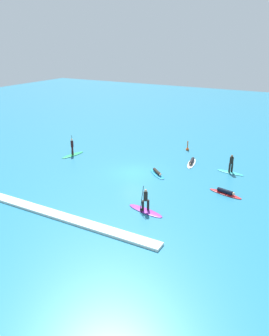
{
  "coord_description": "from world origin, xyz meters",
  "views": [
    {
      "loc": [
        14.55,
        -26.21,
        12.14
      ],
      "look_at": [
        0.0,
        0.0,
        0.5
      ],
      "focal_mm": 35.99,
      "sensor_mm": 36.0,
      "label": 1
    }
  ],
  "objects": [
    {
      "name": "surfer_on_white_board",
      "position": [
        3.91,
        5.11,
        0.15
      ],
      "size": [
        1.3,
        3.25,
        0.42
      ],
      "rotation": [
        0.0,
        0.0,
        4.9
      ],
      "color": "white",
      "rests_on": "ground_plane"
    },
    {
      "name": "surfer_on_teal_board",
      "position": [
        8.06,
        4.46,
        0.58
      ],
      "size": [
        2.7,
        0.96,
        1.83
      ],
      "rotation": [
        0.0,
        0.0,
        3.0
      ],
      "color": "#33C6CC",
      "rests_on": "ground_plane"
    },
    {
      "name": "surfer_on_green_board",
      "position": [
        -8.5,
        1.24,
        0.46
      ],
      "size": [
        1.21,
        3.06,
        2.24
      ],
      "rotation": [
        0.0,
        0.0,
        1.4
      ],
      "color": "#23B266",
      "rests_on": "ground_plane"
    },
    {
      "name": "surfer_on_blue_board",
      "position": [
        2.07,
        0.73,
        0.13
      ],
      "size": [
        2.6,
        2.46,
        0.39
      ],
      "rotation": [
        0.0,
        0.0,
        5.54
      ],
      "color": "#1E8CD1",
      "rests_on": "ground_plane"
    },
    {
      "name": "wave_crest",
      "position": [
        0.0,
        -10.09,
        0.09
      ],
      "size": [
        14.92,
        0.9,
        0.18
      ],
      "primitive_type": "cube",
      "color": "white",
      "rests_on": "ground_plane"
    },
    {
      "name": "marker_buoy",
      "position": [
        1.95,
        9.07,
        0.19
      ],
      "size": [
        0.38,
        0.38,
        1.19
      ],
      "color": "#E55119",
      "rests_on": "ground_plane"
    },
    {
      "name": "surfer_on_purple_board",
      "position": [
        4.43,
        -6.3,
        0.42
      ],
      "size": [
        3.18,
        1.4,
        2.09
      ],
      "rotation": [
        0.0,
        0.0,
        2.93
      ],
      "color": "purple",
      "rests_on": "ground_plane"
    },
    {
      "name": "surfer_on_red_board",
      "position": [
        8.9,
        -0.48,
        0.16
      ],
      "size": [
        2.96,
        1.3,
        0.44
      ],
      "rotation": [
        0.0,
        0.0,
        6.03
      ],
      "color": "red",
      "rests_on": "ground_plane"
    },
    {
      "name": "ground_plane",
      "position": [
        0.0,
        0.0,
        0.0
      ],
      "size": [
        120.0,
        120.0,
        0.0
      ],
      "primitive_type": "plane",
      "color": "teal",
      "rests_on": "ground"
    }
  ]
}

